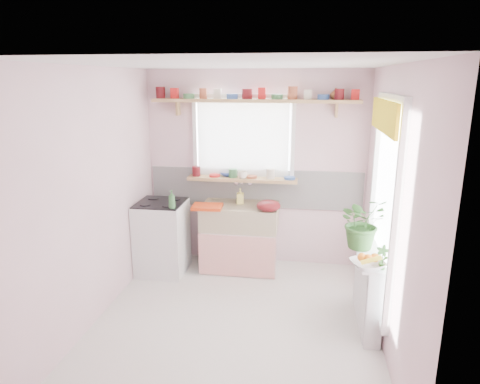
# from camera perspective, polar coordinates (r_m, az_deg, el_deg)

# --- Properties ---
(room) EXTENTS (3.20, 3.20, 3.20)m
(room) POSITION_cam_1_polar(r_m,az_deg,el_deg) (4.73, 8.93, 2.39)
(room) COLOR silver
(room) RESTS_ON ground
(sink_unit) EXTENTS (0.95, 0.65, 1.11)m
(sink_unit) POSITION_cam_1_polar(r_m,az_deg,el_deg) (5.48, -0.00, -5.94)
(sink_unit) COLOR white
(sink_unit) RESTS_ON ground
(cooker) EXTENTS (0.58, 0.58, 0.93)m
(cooker) POSITION_cam_1_polar(r_m,az_deg,el_deg) (5.47, -10.34, -5.92)
(cooker) COLOR white
(cooker) RESTS_ON ground
(radiator_ledge) EXTENTS (0.22, 0.95, 0.78)m
(radiator_ledge) POSITION_cam_1_polar(r_m,az_deg,el_deg) (4.48, 16.74, -12.04)
(radiator_ledge) COLOR white
(radiator_ledge) RESTS_ON ground
(windowsill) EXTENTS (1.40, 0.22, 0.04)m
(windowsill) POSITION_cam_1_polar(r_m,az_deg,el_deg) (5.45, 0.30, 1.73)
(windowsill) COLOR tan
(windowsill) RESTS_ON room
(pine_shelf) EXTENTS (2.52, 0.24, 0.04)m
(pine_shelf) POSITION_cam_1_polar(r_m,az_deg,el_deg) (5.28, 1.95, 12.06)
(pine_shelf) COLOR tan
(pine_shelf) RESTS_ON room
(shelf_crockery) EXTENTS (2.47, 0.11, 0.12)m
(shelf_crockery) POSITION_cam_1_polar(r_m,az_deg,el_deg) (5.28, 1.95, 12.87)
(shelf_crockery) COLOR #590F14
(shelf_crockery) RESTS_ON pine_shelf
(sill_crockery) EXTENTS (1.35, 0.11, 0.12)m
(sill_crockery) POSITION_cam_1_polar(r_m,az_deg,el_deg) (5.44, -0.22, 2.51)
(sill_crockery) COLOR #590F14
(sill_crockery) RESTS_ON windowsill
(dish_tray) EXTENTS (0.38, 0.29, 0.04)m
(dish_tray) POSITION_cam_1_polar(r_m,az_deg,el_deg) (5.23, -4.39, -1.97)
(dish_tray) COLOR red
(dish_tray) RESTS_ON sink_unit
(colander) EXTENTS (0.30, 0.30, 0.13)m
(colander) POSITION_cam_1_polar(r_m,az_deg,el_deg) (5.10, 3.83, -1.84)
(colander) COLOR #5F1014
(colander) RESTS_ON sink_unit
(jade_plant) EXTENTS (0.59, 0.56, 0.53)m
(jade_plant) POSITION_cam_1_polar(r_m,az_deg,el_deg) (4.31, 16.06, -3.87)
(jade_plant) COLOR #2E5B24
(jade_plant) RESTS_ON radiator_ledge
(fruit_bowl) EXTENTS (0.38, 0.38, 0.07)m
(fruit_bowl) POSITION_cam_1_polar(r_m,az_deg,el_deg) (3.94, 16.65, -9.28)
(fruit_bowl) COLOR silver
(fruit_bowl) RESTS_ON radiator_ledge
(herb_pot) EXTENTS (0.13, 0.11, 0.22)m
(herb_pot) POSITION_cam_1_polar(r_m,az_deg,el_deg) (3.93, 18.48, -8.31)
(herb_pot) COLOR #346D2B
(herb_pot) RESTS_ON radiator_ledge
(soap_bottle_sink) EXTENTS (0.10, 0.10, 0.20)m
(soap_bottle_sink) POSITION_cam_1_polar(r_m,az_deg,el_deg) (5.38, 0.03, -0.53)
(soap_bottle_sink) COLOR #EFE76A
(soap_bottle_sink) RESTS_ON sink_unit
(sill_cup) EXTENTS (0.14, 0.14, 0.09)m
(sill_cup) POSITION_cam_1_polar(r_m,az_deg,el_deg) (5.37, 0.34, 2.28)
(sill_cup) COLOR #F0E6D0
(sill_cup) RESTS_ON windowsill
(sill_bowl) EXTENTS (0.21, 0.21, 0.06)m
(sill_bowl) POSITION_cam_1_polar(r_m,az_deg,el_deg) (5.53, -1.71, 2.43)
(sill_bowl) COLOR #3453AB
(sill_bowl) RESTS_ON windowsill
(shelf_vase) EXTENTS (0.17, 0.17, 0.14)m
(shelf_vase) POSITION_cam_1_polar(r_m,az_deg,el_deg) (5.31, 12.62, 12.68)
(shelf_vase) COLOR #A86633
(shelf_vase) RESTS_ON pine_shelf
(cooker_bottle) EXTENTS (0.10, 0.10, 0.21)m
(cooker_bottle) POSITION_cam_1_polar(r_m,az_deg,el_deg) (5.03, -9.07, -0.97)
(cooker_bottle) COLOR #38703A
(cooker_bottle) RESTS_ON cooker
(fruit) EXTENTS (0.20, 0.14, 0.10)m
(fruit) POSITION_cam_1_polar(r_m,az_deg,el_deg) (3.92, 16.79, -8.45)
(fruit) COLOR orange
(fruit) RESTS_ON fruit_bowl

